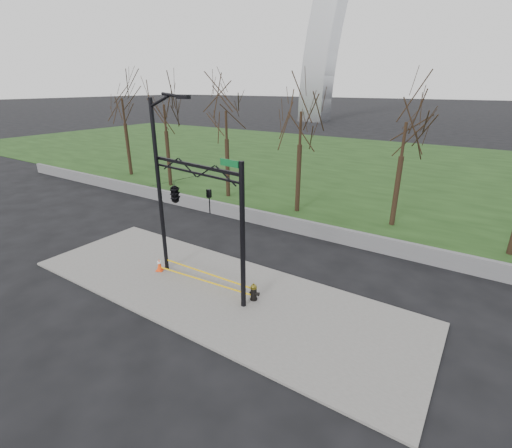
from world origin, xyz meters
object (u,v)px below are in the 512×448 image
Objects in this scene: fire_hydrant at (254,292)px; traffic_signal_mast at (186,195)px; street_light at (161,177)px; traffic_cone at (159,265)px.

traffic_signal_mast is (-3.33, -0.17, 3.69)m from fire_hydrant.
fire_hydrant is at bearing 5.30° from street_light.
street_light is 1.58m from traffic_signal_mast.
street_light reaches higher than traffic_cone.
fire_hydrant is at bearing 4.23° from traffic_cone.
traffic_cone is at bearing -139.15° from street_light.
street_light reaches higher than traffic_signal_mast.
fire_hydrant is 1.22× the size of traffic_cone.
fire_hydrant is 6.41m from street_light.
traffic_signal_mast is (1.48, -0.07, -0.55)m from street_light.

